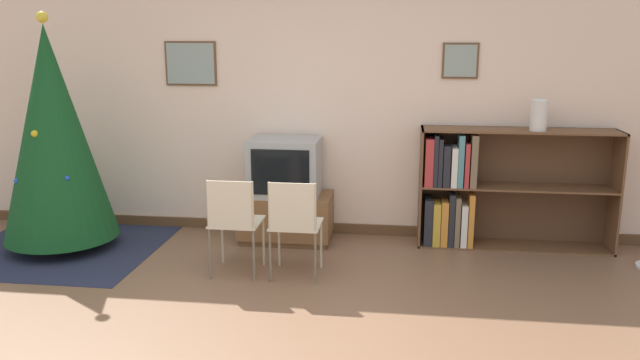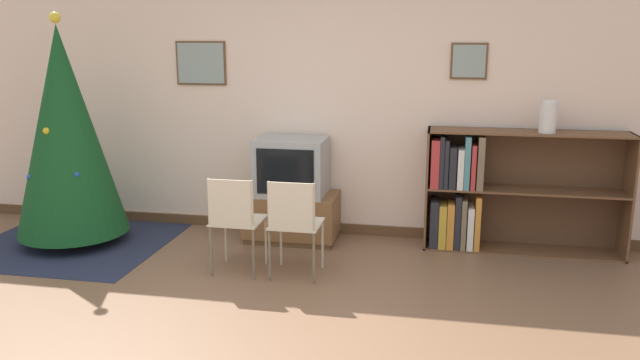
{
  "view_description": "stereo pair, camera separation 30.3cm",
  "coord_description": "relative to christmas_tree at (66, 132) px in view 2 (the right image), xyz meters",
  "views": [
    {
      "loc": [
        0.84,
        -3.36,
        1.93
      ],
      "look_at": [
        0.22,
        1.4,
        0.81
      ],
      "focal_mm": 35.0,
      "sensor_mm": 36.0,
      "label": 1
    },
    {
      "loc": [
        1.14,
        -3.31,
        1.93
      ],
      "look_at": [
        0.22,
        1.4,
        0.81
      ],
      "focal_mm": 35.0,
      "sensor_mm": 36.0,
      "label": 2
    }
  ],
  "objects": [
    {
      "name": "ground_plane",
      "position": [
        2.23,
        -1.79,
        -1.06
      ],
      "size": [
        24.0,
        24.0,
        0.0
      ],
      "primitive_type": "plane",
      "color": "brown"
    },
    {
      "name": "wall_back",
      "position": [
        2.22,
        0.8,
        0.29
      ],
      "size": [
        8.83,
        0.11,
        2.7
      ],
      "color": "beige",
      "rests_on": "ground_plane"
    },
    {
      "name": "folding_chair_left",
      "position": [
        1.76,
        -0.47,
        -0.59
      ],
      "size": [
        0.4,
        0.4,
        0.82
      ],
      "color": "beige",
      "rests_on": "ground_plane"
    },
    {
      "name": "television",
      "position": [
        2.0,
        0.48,
        -0.34
      ],
      "size": [
        0.65,
        0.5,
        0.54
      ],
      "color": "#9E9E99",
      "rests_on": "tv_console"
    },
    {
      "name": "christmas_tree",
      "position": [
        0.0,
        0.0,
        0.0
      ],
      "size": [
        1.01,
        1.01,
        2.11
      ],
      "color": "maroon",
      "rests_on": "area_rug"
    },
    {
      "name": "area_rug",
      "position": [
        0.0,
        0.0,
        -1.06
      ],
      "size": [
        1.75,
        1.73,
        0.01
      ],
      "color": "#23283D",
      "rests_on": "ground_plane"
    },
    {
      "name": "folding_chair_right",
      "position": [
        2.25,
        -0.47,
        -0.59
      ],
      "size": [
        0.4,
        0.4,
        0.82
      ],
      "color": "beige",
      "rests_on": "ground_plane"
    },
    {
      "name": "tv_console",
      "position": [
        2.0,
        0.48,
        -0.83
      ],
      "size": [
        0.87,
        0.51,
        0.45
      ],
      "color": "brown",
      "rests_on": "ground_plane"
    },
    {
      "name": "vase",
      "position": [
        4.27,
        0.52,
        0.18
      ],
      "size": [
        0.14,
        0.14,
        0.28
      ],
      "color": "silver",
      "rests_on": "bookshelf"
    },
    {
      "name": "bookshelf",
      "position": [
        3.8,
        0.56,
        -0.52
      ],
      "size": [
        1.75,
        0.36,
        1.1
      ],
      "color": "brown",
      "rests_on": "ground_plane"
    }
  ]
}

